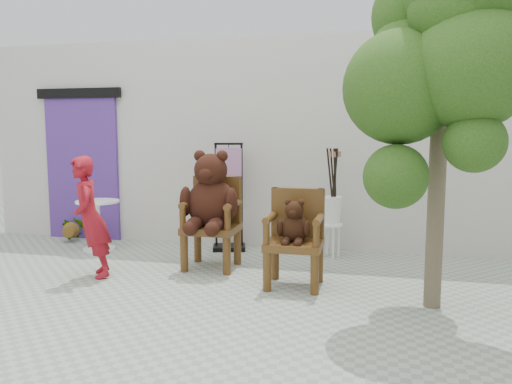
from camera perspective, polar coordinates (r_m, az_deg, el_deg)
ground_plane at (r=4.85m, az=-4.38°, el=-13.16°), size 60.00×60.00×0.00m
back_wall at (r=7.58m, az=2.61°, el=5.63°), size 9.00×1.00×3.00m
doorway at (r=8.21m, az=-19.20°, el=3.00°), size 1.40×0.11×2.33m
chair_big at (r=6.08m, az=-5.14°, el=-1.24°), size 0.71×0.76×1.45m
chair_small at (r=5.41m, az=4.48°, el=-4.44°), size 0.60×0.55×1.05m
person at (r=5.98m, az=-18.37°, el=-2.79°), size 0.55×0.61×1.39m
cafe_table at (r=7.40m, az=-17.60°, el=-2.97°), size 0.60×0.60×0.70m
display_stand at (r=7.04m, az=-3.11°, el=-1.95°), size 0.53×0.46×1.51m
stool_bucket at (r=6.67m, az=8.57°, el=-1.99°), size 0.32×0.32×1.45m
tree at (r=4.73m, az=20.01°, el=15.12°), size 1.54×1.75×3.38m
potted_plant at (r=8.17m, az=-20.20°, el=-3.79°), size 0.46×0.43×0.42m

